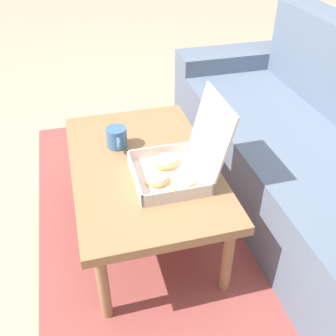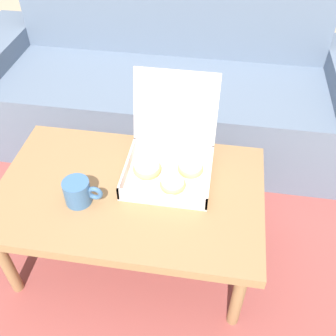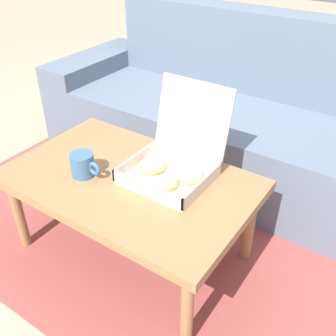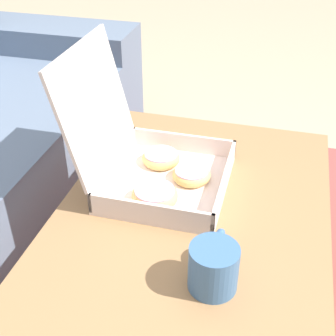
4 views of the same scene
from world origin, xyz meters
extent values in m
plane|color=tan|center=(0.00, 0.00, 0.00)|extent=(12.00, 12.00, 0.00)
cube|color=#994742|center=(0.00, 0.30, 0.01)|extent=(2.22, 1.80, 0.01)
cube|color=slate|center=(0.00, 0.63, 0.21)|extent=(1.62, 0.56, 0.41)
cube|color=slate|center=(0.00, 1.01, 0.42)|extent=(1.62, 0.20, 0.85)
cube|color=slate|center=(-0.93, 0.73, 0.26)|extent=(0.24, 0.76, 0.52)
cube|color=#997047|center=(0.00, -0.09, 0.38)|extent=(0.98, 0.61, 0.04)
cylinder|color=#997047|center=(-0.43, -0.34, 0.18)|extent=(0.04, 0.04, 0.36)
cylinder|color=#997047|center=(0.43, -0.34, 0.18)|extent=(0.04, 0.04, 0.36)
cylinder|color=#997047|center=(-0.43, 0.16, 0.18)|extent=(0.04, 0.04, 0.36)
cylinder|color=#997047|center=(0.43, 0.16, 0.18)|extent=(0.04, 0.04, 0.36)
cube|color=silver|center=(0.13, -0.01, 0.41)|extent=(0.32, 0.29, 0.01)
cube|color=silver|center=(0.13, -0.15, 0.44)|extent=(0.32, 0.01, 0.05)
cube|color=silver|center=(0.13, 0.13, 0.44)|extent=(0.32, 0.01, 0.05)
cube|color=silver|center=(-0.02, -0.01, 0.44)|extent=(0.01, 0.29, 0.05)
cube|color=silver|center=(0.29, -0.01, 0.44)|extent=(0.01, 0.29, 0.05)
cube|color=silver|center=(0.13, 0.17, 0.60)|extent=(0.32, 0.08, 0.28)
torus|color=#E0B266|center=(0.05, 0.00, 0.43)|extent=(0.11, 0.11, 0.03)
cylinder|color=pink|center=(0.05, 0.00, 0.44)|extent=(0.09, 0.09, 0.01)
torus|color=#E0B266|center=(0.21, 0.03, 0.43)|extent=(0.10, 0.10, 0.03)
cylinder|color=pink|center=(0.21, 0.03, 0.43)|extent=(0.09, 0.09, 0.01)
torus|color=#E0B266|center=(0.16, -0.06, 0.43)|extent=(0.09, 0.09, 0.03)
cylinder|color=pink|center=(0.16, -0.06, 0.43)|extent=(0.08, 0.08, 0.01)
cylinder|color=#3D6693|center=(-0.16, -0.17, 0.45)|extent=(0.09, 0.09, 0.09)
torus|color=#3D6693|center=(-0.10, -0.17, 0.46)|extent=(0.06, 0.02, 0.06)
camera|label=1|loc=(1.38, -0.34, 1.39)|focal=42.00mm
camera|label=2|loc=(0.29, -1.04, 1.46)|focal=42.00mm
camera|label=3|loc=(0.84, -1.05, 1.29)|focal=42.00mm
camera|label=4|loc=(-0.78, -0.25, 1.08)|focal=50.00mm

